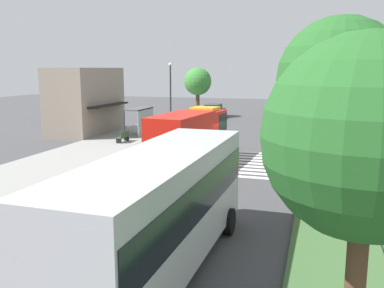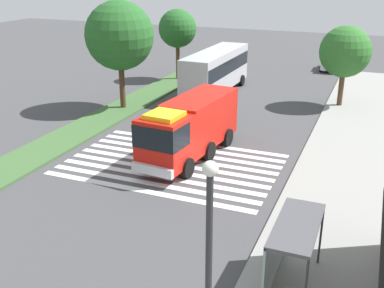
{
  "view_description": "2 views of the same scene",
  "coord_description": "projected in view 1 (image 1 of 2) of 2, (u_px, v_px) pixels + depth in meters",
  "views": [
    {
      "loc": [
        -27.59,
        -7.26,
        6.1
      ],
      "look_at": [
        -1.57,
        0.55,
        1.24
      ],
      "focal_mm": 39.28,
      "sensor_mm": 36.0,
      "label": 1
    },
    {
      "loc": [
        21.41,
        10.23,
        10.6
      ],
      "look_at": [
        -0.28,
        1.41,
        1.6
      ],
      "focal_mm": 43.79,
      "sensor_mm": 36.0,
      "label": 2
    }
  ],
  "objects": [
    {
      "name": "sidewalk_tree_center",
      "position": [
        198.0,
        82.0,
        53.42
      ],
      "size": [
        3.5,
        3.5,
        6.16
      ],
      "color": "#513823",
      "rests_on": "sidewalk"
    },
    {
      "name": "median_tree_far_west",
      "position": [
        366.0,
        139.0,
        7.14
      ],
      "size": [
        3.6,
        3.6,
        6.62
      ],
      "color": "#513823",
      "rests_on": "median_strip"
    },
    {
      "name": "sidewalk",
      "position": [
        89.0,
        150.0,
        31.72
      ],
      "size": [
        60.0,
        5.17,
        0.14
      ],
      "primitive_type": "cube",
      "color": "gray",
      "rests_on": "ground_plane"
    },
    {
      "name": "street_lamp",
      "position": [
        171.0,
        90.0,
        42.6
      ],
      "size": [
        0.36,
        0.36,
        6.59
      ],
      "color": "#2D2D30",
      "rests_on": "sidewalk"
    },
    {
      "name": "fire_truck",
      "position": [
        191.0,
        134.0,
        27.15
      ],
      "size": [
        8.61,
        3.31,
        3.49
      ],
      "rotation": [
        0.0,
        0.0,
        -0.1
      ],
      "color": "red",
      "rests_on": "ground_plane"
    },
    {
      "name": "parked_car_mid",
      "position": [
        214.0,
        111.0,
        53.17
      ],
      "size": [
        4.63,
        2.25,
        1.74
      ],
      "rotation": [
        0.0,
        0.0,
        -0.05
      ],
      "color": "black",
      "rests_on": "ground_plane"
    },
    {
      "name": "storefront_building",
      "position": [
        86.0,
        101.0,
        39.6
      ],
      "size": [
        8.17,
        4.89,
        6.22
      ],
      "color": "gray",
      "rests_on": "ground_plane"
    },
    {
      "name": "ground_plane",
      "position": [
        206.0,
        158.0,
        29.14
      ],
      "size": [
        120.0,
        120.0,
        0.0
      ],
      "primitive_type": "plane",
      "color": "#424244"
    },
    {
      "name": "median_strip",
      "position": [
        328.0,
        165.0,
        26.84
      ],
      "size": [
        60.0,
        3.0,
        0.14
      ],
      "primitive_type": "cube",
      "color": "#3D6033",
      "rests_on": "ground_plane"
    },
    {
      "name": "median_tree_west",
      "position": [
        340.0,
        80.0,
        17.09
      ],
      "size": [
        5.16,
        5.16,
        8.11
      ],
      "color": "#47301E",
      "rests_on": "median_strip"
    },
    {
      "name": "bus_stop_shelter",
      "position": [
        142.0,
        116.0,
        38.29
      ],
      "size": [
        3.5,
        1.4,
        2.46
      ],
      "color": "#4C4C51",
      "rests_on": "sidewalk"
    },
    {
      "name": "median_tree_center",
      "position": [
        328.0,
        76.0,
        44.36
      ],
      "size": [
        4.93,
        4.93,
        7.67
      ],
      "color": "#47301E",
      "rests_on": "median_strip"
    },
    {
      "name": "crosswalk",
      "position": [
        203.0,
        160.0,
        28.44
      ],
      "size": [
        7.65,
        11.84,
        0.01
      ],
      "color": "silver",
      "rests_on": "ground_plane"
    },
    {
      "name": "bench_near_shelter",
      "position": [
        123.0,
        137.0,
        34.74
      ],
      "size": [
        1.6,
        0.5,
        0.9
      ],
      "color": "#2D472D",
      "rests_on": "sidewalk"
    },
    {
      "name": "transit_bus",
      "position": [
        160.0,
        204.0,
        12.36
      ],
      "size": [
        10.32,
        3.02,
        3.7
      ],
      "rotation": [
        0.0,
        0.0,
        3.12
      ],
      "color": "#B2B2B7",
      "rests_on": "ground_plane"
    }
  ]
}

